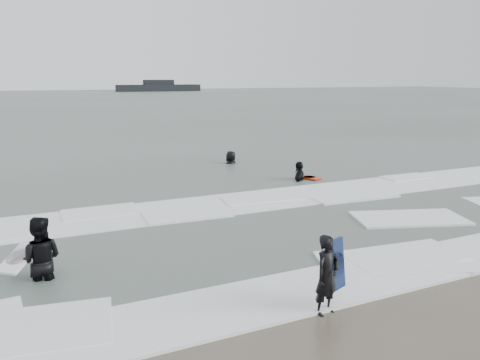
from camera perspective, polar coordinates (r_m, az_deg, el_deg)
name	(u,v)px	position (r m, az deg, el deg)	size (l,w,h in m)	color
ground	(331,272)	(10.83, 11.06, -10.95)	(320.00, 320.00, 0.00)	brown
sea	(65,102)	(88.36, -20.51, 8.93)	(320.00, 320.00, 0.00)	#47544C
surfer_centre	(325,313)	(9.11, 10.38, -15.62)	(0.55, 0.36, 1.52)	black
surfer_wading	(42,279)	(11.14, -22.98, -11.06)	(0.95, 0.74, 1.95)	black
surfer_right_near	(299,181)	(19.74, 7.21, -0.12)	(1.16, 0.48, 1.98)	black
surfer_right_far	(231,164)	(23.32, -1.10, 1.91)	(0.89, 0.58, 1.82)	black
surf_foam	(258,224)	(13.80, 2.21, -5.37)	(30.03, 9.06, 0.09)	white
bodyboards	(240,217)	(12.84, 0.01, -4.58)	(11.93, 10.44, 1.25)	#0E1B43
vessel_horizon	(159,87)	(147.39, -9.87, 11.09)	(25.31, 4.52, 3.43)	black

